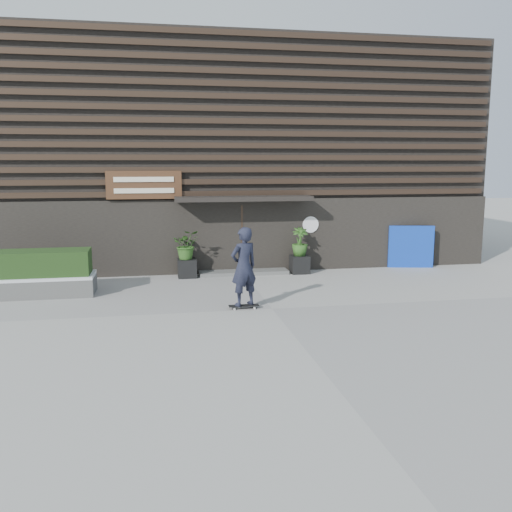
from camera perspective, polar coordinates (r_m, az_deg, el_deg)
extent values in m
plane|color=#9B9993|center=(14.32, 1.65, -5.44)|extent=(80.00, 80.00, 0.00)
cube|color=#50504D|center=(18.71, -1.30, -1.67)|extent=(3.00, 0.80, 0.12)
cube|color=black|center=(18.27, -7.10, -1.25)|extent=(0.60, 0.60, 0.60)
imported|color=#2D591E|center=(18.14, -7.15, 1.17)|extent=(0.86, 0.75, 0.96)
cube|color=black|center=(18.87, 4.50, -0.86)|extent=(0.60, 0.60, 0.60)
imported|color=#2D591E|center=(18.74, 4.53, 1.48)|extent=(0.54, 0.54, 0.96)
cube|color=#4A4A47|center=(16.89, -22.14, -2.96)|extent=(3.50, 1.20, 0.50)
cube|color=silver|center=(16.83, -22.21, -2.00)|extent=(3.50, 1.20, 0.08)
cube|color=#193212|center=(16.77, -22.29, -0.69)|extent=(3.30, 1.00, 0.70)
cube|color=#0C30A4|center=(20.53, 15.64, 0.93)|extent=(1.59, 0.44, 1.50)
cube|color=black|center=(23.70, -3.46, 10.26)|extent=(18.00, 10.00, 8.00)
cube|color=black|center=(18.85, -1.48, 2.08)|extent=(18.00, 0.12, 2.50)
cube|color=#38281E|center=(18.66, -1.47, 6.47)|extent=(17.60, 0.08, 0.18)
cube|color=#38281E|center=(18.64, -1.48, 7.68)|extent=(17.60, 0.08, 0.18)
cube|color=#38281E|center=(18.63, -1.48, 8.88)|extent=(17.60, 0.08, 0.18)
cube|color=#38281E|center=(18.63, -1.49, 10.09)|extent=(17.60, 0.08, 0.18)
cube|color=#38281E|center=(18.64, -1.49, 11.29)|extent=(17.60, 0.08, 0.18)
cube|color=#38281E|center=(18.65, -1.50, 12.50)|extent=(17.60, 0.08, 0.18)
cube|color=#38281E|center=(18.68, -1.50, 13.70)|extent=(17.60, 0.08, 0.18)
cube|color=#38281E|center=(18.71, -1.51, 14.90)|extent=(17.60, 0.08, 0.18)
cube|color=#38281E|center=(18.75, -1.51, 16.09)|extent=(17.60, 0.08, 0.18)
cube|color=#38281E|center=(18.80, -1.52, 17.28)|extent=(17.60, 0.08, 0.18)
cube|color=#38281E|center=(18.86, -1.52, 18.46)|extent=(17.60, 0.08, 0.18)
cube|color=#38281E|center=(18.92, -1.53, 19.64)|extent=(17.60, 0.08, 0.18)
cube|color=#38281E|center=(18.99, -1.54, 20.80)|extent=(17.60, 0.08, 0.18)
cube|color=#38281E|center=(19.07, -1.54, 21.96)|extent=(17.60, 0.08, 0.18)
cube|color=black|center=(18.29, -1.28, 5.94)|extent=(4.50, 1.00, 0.15)
cube|color=black|center=(19.02, -1.55, 1.84)|extent=(2.40, 0.30, 2.30)
cube|color=#38281E|center=(18.84, -1.47, 1.77)|extent=(0.06, 0.10, 2.30)
cube|color=#472B19|center=(18.34, -11.44, 7.17)|extent=(2.40, 0.10, 0.90)
cube|color=beige|center=(18.26, -11.46, 7.73)|extent=(1.90, 0.02, 0.16)
cube|color=beige|center=(18.27, -11.42, 6.60)|extent=(1.90, 0.02, 0.16)
cylinder|color=white|center=(19.25, 5.64, 3.24)|extent=(0.56, 0.03, 0.56)
cube|color=black|center=(14.29, -1.26, -5.11)|extent=(0.78, 0.20, 0.02)
cylinder|color=#A6A6A1|center=(14.17, -2.23, -5.48)|extent=(0.06, 0.03, 0.06)
cylinder|color=#A7A7A3|center=(14.37, -2.35, -5.28)|extent=(0.06, 0.03, 0.06)
cylinder|color=#BABAB5|center=(14.26, -0.15, -5.39)|extent=(0.06, 0.03, 0.06)
cylinder|color=#ACADA8|center=(14.45, -0.30, -5.19)|extent=(0.06, 0.03, 0.06)
imported|color=black|center=(14.07, -1.27, -1.09)|extent=(0.87, 0.73, 2.02)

